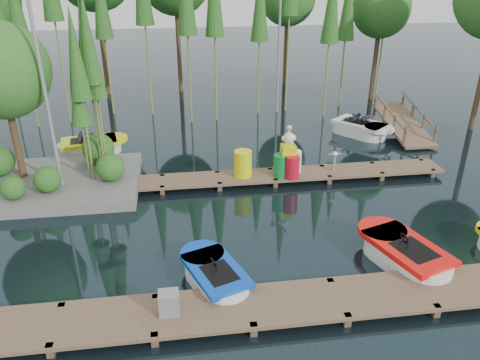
{
  "coord_description": "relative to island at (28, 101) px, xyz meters",
  "views": [
    {
      "loc": [
        -1.4,
        -12.87,
        7.56
      ],
      "look_at": [
        0.5,
        0.5,
        1.1
      ],
      "focal_mm": 35.0,
      "sensor_mm": 36.0,
      "label": 1
    }
  ],
  "objects": [
    {
      "name": "seagull_post",
      "position": [
        10.64,
        -0.79,
        -2.37
      ],
      "size": [
        0.48,
        0.26,
        0.76
      ],
      "color": "gray",
      "rests_on": "far_dock"
    },
    {
      "name": "lamp_rear",
      "position": [
        10.3,
        7.71,
        1.08
      ],
      "size": [
        0.3,
        0.3,
        7.25
      ],
      "color": "gray",
      "rests_on": "ground"
    },
    {
      "name": "island",
      "position": [
        0.0,
        0.0,
        0.0
      ],
      "size": [
        6.2,
        4.2,
        6.75
      ],
      "color": "slate",
      "rests_on": "ground"
    },
    {
      "name": "near_dock",
      "position": [
        6.3,
        -7.79,
        -2.95
      ],
      "size": [
        18.0,
        1.5,
        0.5
      ],
      "color": "brown",
      "rests_on": "ground"
    },
    {
      "name": "boat_yellow_far",
      "position": [
        1.24,
        3.02,
        -2.88
      ],
      "size": [
        3.06,
        1.77,
        1.44
      ],
      "rotation": [
        0.0,
        0.0,
        -0.18
      ],
      "color": "white",
      "rests_on": "ground"
    },
    {
      "name": "boat_white_far",
      "position": [
        13.39,
        3.55,
        -2.87
      ],
      "size": [
        2.93,
        3.16,
        1.41
      ],
      "rotation": [
        0.0,
        0.0,
        -0.19
      ],
      "color": "white",
      "rests_on": "ground"
    },
    {
      "name": "utility_cabinet",
      "position": [
        4.48,
        -7.79,
        -2.6
      ],
      "size": [
        0.46,
        0.38,
        0.56
      ],
      "primitive_type": "cube",
      "color": "gray",
      "rests_on": "near_dock"
    },
    {
      "name": "yellow_barrel",
      "position": [
        7.19,
        -0.79,
        -2.4
      ],
      "size": [
        0.65,
        0.65,
        0.97
      ],
      "primitive_type": "cylinder",
      "color": "yellow",
      "rests_on": "far_dock"
    },
    {
      "name": "lamp_island",
      "position": [
        0.8,
        -0.79,
        1.08
      ],
      "size": [
        0.3,
        0.3,
        7.25
      ],
      "color": "gray",
      "rests_on": "ground"
    },
    {
      "name": "boat_blue",
      "position": [
        5.63,
        -6.57,
        -2.93
      ],
      "size": [
        1.97,
        2.81,
        0.87
      ],
      "rotation": [
        0.0,
        0.0,
        0.35
      ],
      "color": "white",
      "rests_on": "ground"
    },
    {
      "name": "boat_red",
      "position": [
        10.77,
        -6.38,
        -2.89
      ],
      "size": [
        2.22,
        3.27,
        1.01
      ],
      "rotation": [
        0.0,
        0.0,
        0.32
      ],
      "color": "white",
      "rests_on": "ground"
    },
    {
      "name": "ground_plane",
      "position": [
        6.3,
        -3.29,
        -3.18
      ],
      "size": [
        90.0,
        90.0,
        0.0
      ],
      "primitive_type": "plane",
      "color": "#1B2B32"
    },
    {
      "name": "far_dock",
      "position": [
        7.3,
        -0.79,
        -2.95
      ],
      "size": [
        15.0,
        1.2,
        0.5
      ],
      "color": "brown",
      "rests_on": "ground"
    },
    {
      "name": "ramp",
      "position": [
        15.3,
        3.21,
        -2.6
      ],
      "size": [
        1.5,
        3.94,
        1.49
      ],
      "color": "brown",
      "rests_on": "ground"
    },
    {
      "name": "drum_cluster",
      "position": [
        8.86,
        -0.94,
        -2.32
      ],
      "size": [
        1.1,
        1.01,
        1.9
      ],
      "color": "#0D7C2E",
      "rests_on": "far_dock"
    }
  ]
}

